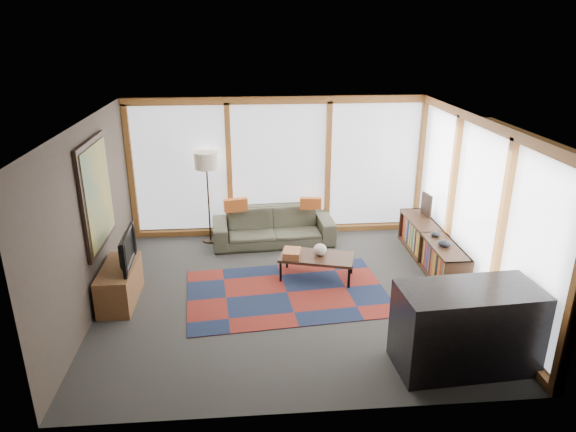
{
  "coord_description": "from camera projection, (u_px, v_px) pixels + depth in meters",
  "views": [
    {
      "loc": [
        -0.59,
        -6.75,
        3.8
      ],
      "look_at": [
        0.0,
        0.4,
        1.1
      ],
      "focal_mm": 32.0,
      "sensor_mm": 36.0,
      "label": 1
    }
  ],
  "objects": [
    {
      "name": "ground",
      "position": [
        290.0,
        294.0,
        7.68
      ],
      "size": [
        5.5,
        5.5,
        0.0
      ],
      "primitive_type": "plane",
      "color": "#2F2F2D",
      "rests_on": "ground"
    },
    {
      "name": "room_envelope",
      "position": [
        320.0,
        184.0,
        7.7
      ],
      "size": [
        5.52,
        5.02,
        2.62
      ],
      "color": "#3F332E",
      "rests_on": "ground"
    },
    {
      "name": "rug",
      "position": [
        287.0,
        293.0,
        7.71
      ],
      "size": [
        3.11,
        2.16,
        0.01
      ],
      "primitive_type": "cube",
      "rotation": [
        0.0,
        0.0,
        0.09
      ],
      "color": "maroon",
      "rests_on": "ground"
    },
    {
      "name": "sofa",
      "position": [
        273.0,
        226.0,
        9.37
      ],
      "size": [
        2.24,
        0.99,
        0.64
      ],
      "primitive_type": "imported",
      "rotation": [
        0.0,
        0.0,
        0.06
      ],
      "color": "#37382A",
      "rests_on": "ground"
    },
    {
      "name": "pillow_left",
      "position": [
        236.0,
        205.0,
        9.17
      ],
      "size": [
        0.43,
        0.22,
        0.23
      ],
      "primitive_type": "cube",
      "rotation": [
        0.0,
        0.0,
        0.23
      ],
      "color": "#B0531F",
      "rests_on": "sofa"
    },
    {
      "name": "pillow_right",
      "position": [
        310.0,
        203.0,
        9.28
      ],
      "size": [
        0.39,
        0.14,
        0.21
      ],
      "primitive_type": "cube",
      "rotation": [
        0.0,
        0.0,
        -0.08
      ],
      "color": "#B0531F",
      "rests_on": "sofa"
    },
    {
      "name": "floor_lamp",
      "position": [
        208.0,
        198.0,
        9.26
      ],
      "size": [
        0.42,
        0.42,
        1.69
      ],
      "primitive_type": null,
      "color": "#2E2419",
      "rests_on": "ground"
    },
    {
      "name": "coffee_table",
      "position": [
        317.0,
        267.0,
        8.11
      ],
      "size": [
        1.26,
        0.87,
        0.38
      ],
      "primitive_type": null,
      "rotation": [
        0.0,
        0.0,
        -0.28
      ],
      "color": "black",
      "rests_on": "ground"
    },
    {
      "name": "book_stack",
      "position": [
        292.0,
        253.0,
        8.0
      ],
      "size": [
        0.32,
        0.37,
        0.11
      ],
      "primitive_type": "cube",
      "rotation": [
        0.0,
        0.0,
        -0.2
      ],
      "color": "#955931",
      "rests_on": "coffee_table"
    },
    {
      "name": "vase",
      "position": [
        320.0,
        250.0,
        8.04
      ],
      "size": [
        0.23,
        0.23,
        0.19
      ],
      "primitive_type": "ellipsoid",
      "rotation": [
        0.0,
        0.0,
        0.08
      ],
      "color": "beige",
      "rests_on": "coffee_table"
    },
    {
      "name": "bookshelf",
      "position": [
        431.0,
        248.0,
        8.55
      ],
      "size": [
        0.42,
        2.32,
        0.58
      ],
      "primitive_type": null,
      "color": "black",
      "rests_on": "ground"
    },
    {
      "name": "bowl_a",
      "position": [
        444.0,
        243.0,
        7.89
      ],
      "size": [
        0.21,
        0.21,
        0.1
      ],
      "primitive_type": "ellipsoid",
      "rotation": [
        0.0,
        0.0,
        -0.06
      ],
      "color": "black",
      "rests_on": "bookshelf"
    },
    {
      "name": "bowl_b",
      "position": [
        436.0,
        234.0,
        8.25
      ],
      "size": [
        0.18,
        0.18,
        0.08
      ],
      "primitive_type": "ellipsoid",
      "rotation": [
        0.0,
        0.0,
        -0.2
      ],
      "color": "black",
      "rests_on": "bookshelf"
    },
    {
      "name": "shelf_picture",
      "position": [
        426.0,
        205.0,
        9.11
      ],
      "size": [
        0.1,
        0.31,
        0.4
      ],
      "primitive_type": "cube",
      "rotation": [
        0.0,
        0.0,
        0.19
      ],
      "color": "black",
      "rests_on": "bookshelf"
    },
    {
      "name": "tv_console",
      "position": [
        120.0,
        284.0,
        7.4
      ],
      "size": [
        0.45,
        1.09,
        0.55
      ],
      "primitive_type": "cube",
      "color": "brown",
      "rests_on": "ground"
    },
    {
      "name": "television",
      "position": [
        122.0,
        249.0,
        7.26
      ],
      "size": [
        0.15,
        0.89,
        0.51
      ],
      "primitive_type": "imported",
      "rotation": [
        0.0,
        0.0,
        1.61
      ],
      "color": "black",
      "rests_on": "tv_console"
    },
    {
      "name": "bar_counter",
      "position": [
        466.0,
        328.0,
        5.92
      ],
      "size": [
        1.64,
        0.85,
        1.01
      ],
      "primitive_type": "cube",
      "rotation": [
        0.0,
        0.0,
        0.07
      ],
      "color": "black",
      "rests_on": "ground"
    }
  ]
}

